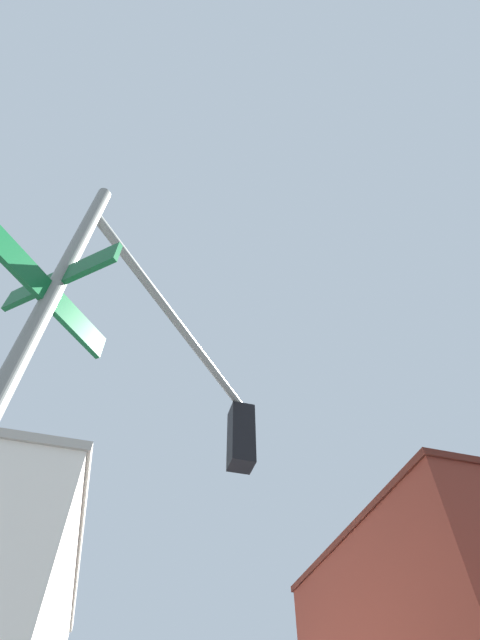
% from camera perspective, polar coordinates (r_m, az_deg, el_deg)
% --- Properties ---
extents(traffic_signal_near, '(2.54, 2.86, 5.13)m').
position_cam_1_polar(traffic_signal_near, '(4.08, -9.54, -10.62)').
color(traffic_signal_near, slate).
rests_on(traffic_signal_near, ground_plane).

